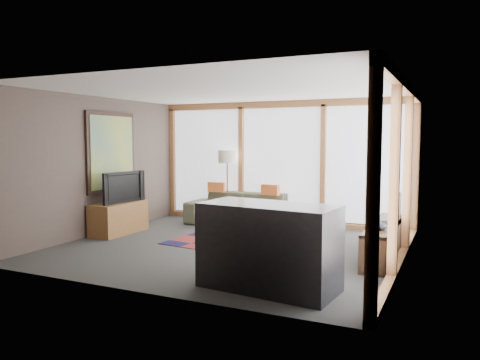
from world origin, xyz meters
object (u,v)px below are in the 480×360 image
at_px(coffee_table, 275,230).
at_px(television, 121,187).
at_px(tv_console, 119,218).
at_px(floor_lamp, 227,186).
at_px(bar_counter, 269,247).
at_px(sofa, 241,209).
at_px(bookshelf, 384,241).

relative_size(coffee_table, television, 1.07).
relative_size(coffee_table, tv_console, 0.92).
distance_m(tv_console, television, 0.60).
bearing_deg(floor_lamp, tv_console, -123.62).
relative_size(television, bar_counter, 0.63).
bearing_deg(tv_console, sofa, 45.47).
distance_m(sofa, floor_lamp, 0.66).
relative_size(sofa, tv_console, 1.92).
xyz_separation_m(sofa, bar_counter, (2.06, -3.68, 0.18)).
xyz_separation_m(bookshelf, tv_console, (-4.88, -0.20, 0.04)).
height_order(tv_console, television, television).
bearing_deg(tv_console, television, 43.41).
height_order(floor_lamp, tv_console, floor_lamp).
distance_m(coffee_table, tv_console, 3.01).
xyz_separation_m(floor_lamp, television, (-1.29, -1.97, 0.11)).
bearing_deg(bookshelf, floor_lamp, 153.22).
bearing_deg(bookshelf, television, -177.97).
distance_m(tv_console, bar_counter, 4.27).
distance_m(sofa, coffee_table, 1.60).
distance_m(television, bar_counter, 4.27).
distance_m(sofa, television, 2.53).
xyz_separation_m(sofa, floor_lamp, (-0.43, 0.21, 0.45)).
height_order(coffee_table, bar_counter, bar_counter).
bearing_deg(television, bar_counter, -109.65).
bearing_deg(television, sofa, -37.21).
xyz_separation_m(floor_lamp, bookshelf, (3.55, -1.79, -0.52)).
xyz_separation_m(tv_console, bar_counter, (3.82, -1.89, 0.22)).
height_order(coffee_table, television, television).
relative_size(floor_lamp, coffee_table, 1.42).
distance_m(coffee_table, bar_counter, 2.77).
bearing_deg(bar_counter, coffee_table, 114.81).
height_order(sofa, tv_console, sofa).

